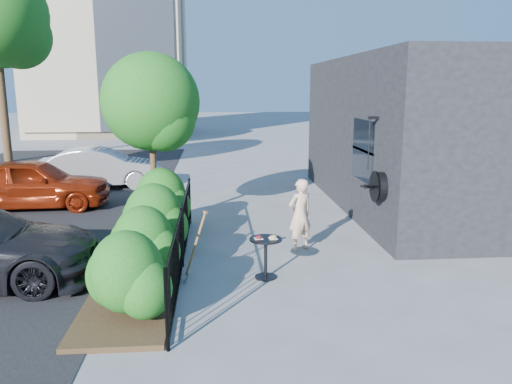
{
  "coord_description": "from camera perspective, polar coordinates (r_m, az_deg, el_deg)",
  "views": [
    {
      "loc": [
        -0.88,
        -8.72,
        3.2
      ],
      "look_at": [
        -0.09,
        0.81,
        1.2
      ],
      "focal_mm": 35.0,
      "sensor_mm": 36.0,
      "label": 1
    }
  ],
  "objects": [
    {
      "name": "ground",
      "position": [
        9.33,
        0.97,
        -8.25
      ],
      "size": [
        120.0,
        120.0,
        0.0
      ],
      "primitive_type": "plane",
      "color": "gray",
      "rests_on": "ground"
    },
    {
      "name": "shop_building",
      "position": [
        14.73,
        21.07,
        6.34
      ],
      "size": [
        6.22,
        9.0,
        4.0
      ],
      "color": "black",
      "rests_on": "ground"
    },
    {
      "name": "fence",
      "position": [
        9.14,
        -8.46,
        -5.12
      ],
      "size": [
        0.05,
        6.05,
        1.1
      ],
      "color": "black",
      "rests_on": "ground"
    },
    {
      "name": "planting_bed",
      "position": [
        9.37,
        -12.68,
        -8.2
      ],
      "size": [
        1.3,
        6.0,
        0.08
      ],
      "primitive_type": "cube",
      "color": "#382616",
      "rests_on": "ground"
    },
    {
      "name": "shrubs",
      "position": [
        9.25,
        -12.16,
        -4.14
      ],
      "size": [
        1.1,
        5.6,
        1.24
      ],
      "color": "#155C17",
      "rests_on": "ground"
    },
    {
      "name": "patio_tree",
      "position": [
        11.57,
        -11.62,
        9.4
      ],
      "size": [
        2.2,
        2.2,
        3.94
      ],
      "color": "#3F2B19",
      "rests_on": "ground"
    },
    {
      "name": "cafe_table",
      "position": [
        8.54,
        1.12,
        -6.72
      ],
      "size": [
        0.56,
        0.56,
        0.75
      ],
      "rotation": [
        0.0,
        0.0,
        0.11
      ],
      "color": "black",
      "rests_on": "ground"
    },
    {
      "name": "woman",
      "position": [
        9.97,
        5.06,
        -2.61
      ],
      "size": [
        0.63,
        0.54,
        1.45
      ],
      "primitive_type": "imported",
      "rotation": [
        0.0,
        0.0,
        3.59
      ],
      "color": "#DCB18E",
      "rests_on": "ground"
    },
    {
      "name": "shovel",
      "position": [
        8.39,
        -7.09,
        -6.67
      ],
      "size": [
        0.43,
        0.16,
        1.27
      ],
      "color": "brown",
      "rests_on": "ground"
    },
    {
      "name": "car_red",
      "position": [
        14.71,
        -24.2,
        0.9
      ],
      "size": [
        4.07,
        1.77,
        1.37
      ],
      "primitive_type": "imported",
      "rotation": [
        0.0,
        0.0,
        1.61
      ],
      "color": "maroon",
      "rests_on": "ground"
    },
    {
      "name": "car_silver",
      "position": [
        17.06,
        -17.3,
        2.66
      ],
      "size": [
        4.04,
        1.67,
        1.3
      ],
      "primitive_type": "imported",
      "rotation": [
        0.0,
        0.0,
        1.65
      ],
      "color": "#A1A1A5",
      "rests_on": "ground"
    }
  ]
}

